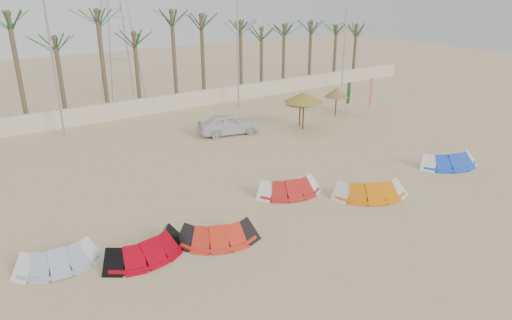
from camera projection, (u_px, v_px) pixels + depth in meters
ground at (340, 232)px, 18.64m from camera, size 120.00×120.00×0.00m
boundary_wall at (138, 107)px, 35.26m from camera, size 60.00×0.30×1.30m
palm_line at (132, 28)px, 34.70m from camera, size 52.00×4.00×7.70m
lamp_b at (51, 48)px, 28.72m from camera, size 1.25×0.14×11.00m
lamp_c at (238, 35)px, 36.20m from camera, size 1.25×0.14×11.00m
lamp_d at (346, 28)px, 42.62m from camera, size 1.25×0.14×11.00m
pylon at (124, 99)px, 40.63m from camera, size 3.00×3.00×14.00m
kite_grey at (56, 255)px, 16.34m from camera, size 3.04×1.78×0.90m
kite_red_left at (143, 244)px, 16.99m from camera, size 3.44×1.90×0.90m
kite_red_mid at (214, 230)px, 17.97m from camera, size 3.56×2.53×0.90m
kite_red_right at (286, 185)px, 22.09m from camera, size 3.49×2.23×0.90m
kite_orange at (366, 187)px, 21.84m from camera, size 3.98×2.83×0.90m
kite_blue at (445, 158)px, 25.52m from camera, size 3.81×2.43×0.90m
parasol_left at (300, 99)px, 32.13m from camera, size 2.11×2.11×2.32m
parasol_mid at (304, 97)px, 31.24m from camera, size 2.72×2.72×2.66m
parasol_right at (337, 92)px, 34.86m from camera, size 1.81×1.81×2.18m
flag_pink at (371, 93)px, 34.31m from camera, size 0.44×0.15×3.19m
flag_green at (348, 94)px, 35.53m from camera, size 0.45×0.07×2.62m
car at (228, 124)px, 30.83m from camera, size 4.38×2.59×1.40m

